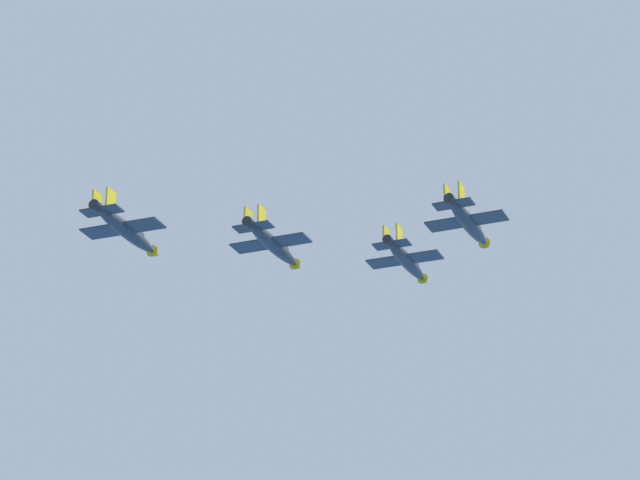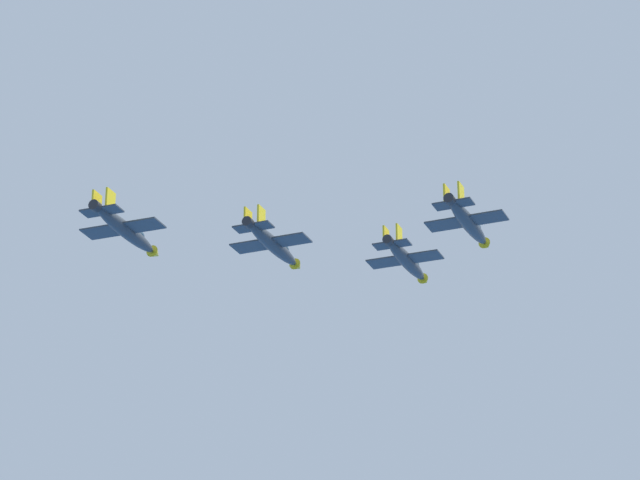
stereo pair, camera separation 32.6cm
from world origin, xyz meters
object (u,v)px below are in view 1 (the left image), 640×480
Objects in this scene: jet_lead at (406,260)px; jet_left_outer at (126,229)px; jet_right_wingman at (468,222)px; jet_left_wingman at (273,244)px.

jet_left_outer is at bearing 139.76° from jet_lead.
jet_right_wingman is at bearing -69.22° from jet_left_outer.
jet_lead reaches higher than jet_left_wingman.
jet_left_wingman reaches higher than jet_left_outer.
jet_left_wingman is at bearing 90.90° from jet_right_wingman.
jet_lead is 37.87m from jet_left_outer.
jet_right_wingman is 39.36m from jet_left_outer.
jet_right_wingman is 0.97× the size of jet_left_outer.
jet_lead is at bearing -39.68° from jet_left_wingman.
jet_left_wingman is at bearing -41.00° from jet_left_outer.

